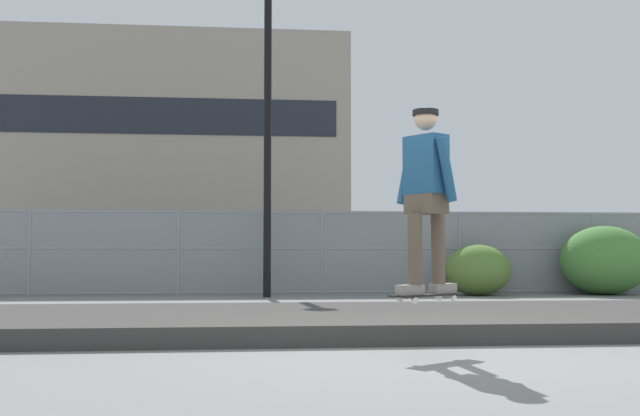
{
  "coord_description": "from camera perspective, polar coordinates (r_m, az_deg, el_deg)",
  "views": [
    {
      "loc": [
        -1.73,
        -6.94,
        0.95
      ],
      "look_at": [
        -0.69,
        3.46,
        1.54
      ],
      "focal_mm": 42.97,
      "sensor_mm": 36.0,
      "label": 1
    }
  ],
  "objects": [
    {
      "name": "skater",
      "position": [
        7.05,
        7.91,
        1.49
      ],
      "size": [
        0.65,
        0.61,
        1.71
      ],
      "color": "gray",
      "rests_on": "skateboard"
    },
    {
      "name": "ground_plane",
      "position": [
        7.21,
        8.34,
        -10.78
      ],
      "size": [
        120.0,
        120.0,
        0.0
      ],
      "primitive_type": "plane",
      "color": "slate"
    },
    {
      "name": "skateboard",
      "position": [
        7.04,
        7.97,
        -6.47
      ],
      "size": [
        0.78,
        0.61,
        0.07
      ],
      "color": "black"
    },
    {
      "name": "parked_car_near",
      "position": [
        19.2,
        -7.44,
        -3.57
      ],
      "size": [
        4.49,
        2.12,
        1.66
      ],
      "color": "maroon",
      "rests_on": "ground_plane"
    },
    {
      "name": "shrub_center",
      "position": [
        18.03,
        20.44,
        -3.67
      ],
      "size": [
        1.96,
        1.61,
        1.52
      ],
      "color": "#477F38",
      "rests_on": "ground_plane"
    },
    {
      "name": "chain_fence",
      "position": [
        16.91,
        0.13,
        -3.33
      ],
      "size": [
        18.85,
        0.06,
        1.85
      ],
      "color": "gray",
      "rests_on": "ground_plane"
    },
    {
      "name": "parked_car_mid",
      "position": [
        20.22,
        8.19,
        -3.55
      ],
      "size": [
        4.44,
        2.02,
        1.66
      ],
      "color": "black",
      "rests_on": "ground_plane"
    },
    {
      "name": "shrub_left",
      "position": [
        16.98,
        11.67,
        -4.54
      ],
      "size": [
        1.43,
        1.17,
        1.1
      ],
      "color": "#567A33",
      "rests_on": "ground_plane"
    },
    {
      "name": "gravel_berm",
      "position": [
        9.5,
        4.83,
        -8.32
      ],
      "size": [
        10.41,
        3.55,
        0.22
      ],
      "primitive_type": "cube",
      "color": "#3D3A38",
      "rests_on": "ground_plane"
    },
    {
      "name": "library_building",
      "position": [
        59.48,
        -10.93,
        3.7
      ],
      "size": [
        25.49,
        14.22,
        16.23
      ],
      "color": "#9E9384",
      "rests_on": "ground_plane"
    },
    {
      "name": "shrub_right",
      "position": [
        18.2,
        20.31,
        -4.16
      ],
      "size": [
        1.56,
        1.28,
        1.2
      ],
      "color": "#2D5B28",
      "rests_on": "ground_plane"
    },
    {
      "name": "street_lamp",
      "position": [
        16.41,
        -3.91,
        9.31
      ],
      "size": [
        0.44,
        0.44,
        7.34
      ],
      "color": "black",
      "rests_on": "ground_plane"
    }
  ]
}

